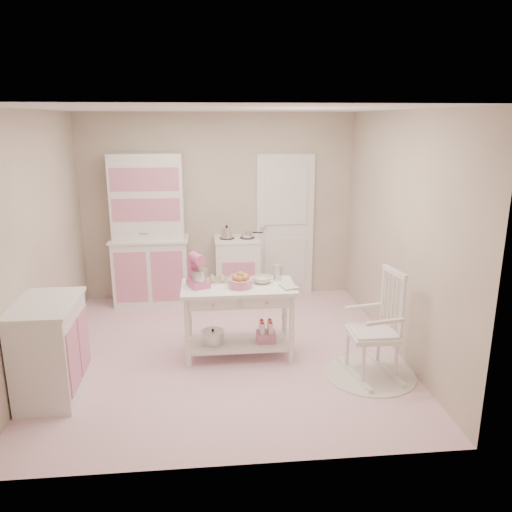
{
  "coord_description": "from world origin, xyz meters",
  "views": [
    {
      "loc": [
        -0.16,
        -5.08,
        2.5
      ],
      "look_at": [
        0.39,
        0.41,
        0.98
      ],
      "focal_mm": 35.0,
      "sensor_mm": 36.0,
      "label": 1
    }
  ],
  "objects_px": {
    "base_cabinet": "(50,349)",
    "stove": "(237,270)",
    "stand_mixer": "(198,271)",
    "work_table": "(239,321)",
    "bread_basket": "(240,283)",
    "hutch": "(149,230)",
    "rocking_chair": "(373,324)"
  },
  "relations": [
    {
      "from": "rocking_chair",
      "to": "work_table",
      "type": "bearing_deg",
      "value": 145.26
    },
    {
      "from": "work_table",
      "to": "bread_basket",
      "type": "distance_m",
      "value": 0.45
    },
    {
      "from": "base_cabinet",
      "to": "stove",
      "type": "bearing_deg",
      "value": 51.35
    },
    {
      "from": "hutch",
      "to": "bread_basket",
      "type": "distance_m",
      "value": 2.13
    },
    {
      "from": "stove",
      "to": "rocking_chair",
      "type": "height_order",
      "value": "rocking_chair"
    },
    {
      "from": "work_table",
      "to": "hutch",
      "type": "bearing_deg",
      "value": 122.33
    },
    {
      "from": "base_cabinet",
      "to": "stand_mixer",
      "type": "xyz_separation_m",
      "value": [
        1.36,
        0.66,
        0.51
      ]
    },
    {
      "from": "rocking_chair",
      "to": "work_table",
      "type": "distance_m",
      "value": 1.42
    },
    {
      "from": "stove",
      "to": "base_cabinet",
      "type": "xyz_separation_m",
      "value": [
        -1.87,
        -2.34,
        0.0
      ]
    },
    {
      "from": "stove",
      "to": "rocking_chair",
      "type": "xyz_separation_m",
      "value": [
        1.2,
        -2.27,
        0.09
      ]
    },
    {
      "from": "base_cabinet",
      "to": "work_table",
      "type": "relative_size",
      "value": 0.77
    },
    {
      "from": "base_cabinet",
      "to": "rocking_chair",
      "type": "height_order",
      "value": "rocking_chair"
    },
    {
      "from": "hutch",
      "to": "base_cabinet",
      "type": "height_order",
      "value": "hutch"
    },
    {
      "from": "base_cabinet",
      "to": "stand_mixer",
      "type": "distance_m",
      "value": 1.59
    },
    {
      "from": "hutch",
      "to": "stand_mixer",
      "type": "bearing_deg",
      "value": -68.34
    },
    {
      "from": "work_table",
      "to": "stand_mixer",
      "type": "height_order",
      "value": "stand_mixer"
    },
    {
      "from": "bread_basket",
      "to": "base_cabinet",
      "type": "bearing_deg",
      "value": -161.72
    },
    {
      "from": "hutch",
      "to": "work_table",
      "type": "xyz_separation_m",
      "value": [
        1.11,
        -1.75,
        -0.64
      ]
    },
    {
      "from": "stand_mixer",
      "to": "rocking_chair",
      "type": "bearing_deg",
      "value": -42.75
    },
    {
      "from": "bread_basket",
      "to": "work_table",
      "type": "bearing_deg",
      "value": 111.8
    },
    {
      "from": "hutch",
      "to": "rocking_chair",
      "type": "bearing_deg",
      "value": -44.01
    },
    {
      "from": "work_table",
      "to": "bread_basket",
      "type": "relative_size",
      "value": 4.8
    },
    {
      "from": "hutch",
      "to": "stand_mixer",
      "type": "distance_m",
      "value": 1.86
    },
    {
      "from": "work_table",
      "to": "stand_mixer",
      "type": "distance_m",
      "value": 0.71
    },
    {
      "from": "stove",
      "to": "stand_mixer",
      "type": "relative_size",
      "value": 2.71
    },
    {
      "from": "rocking_chair",
      "to": "hutch",
      "type": "bearing_deg",
      "value": 125.1
    },
    {
      "from": "hutch",
      "to": "work_table",
      "type": "distance_m",
      "value": 2.16
    },
    {
      "from": "hutch",
      "to": "base_cabinet",
      "type": "relative_size",
      "value": 2.26
    },
    {
      "from": "bread_basket",
      "to": "hutch",
      "type": "bearing_deg",
      "value": 122.07
    },
    {
      "from": "base_cabinet",
      "to": "stand_mixer",
      "type": "bearing_deg",
      "value": 26.06
    },
    {
      "from": "stand_mixer",
      "to": "bread_basket",
      "type": "relative_size",
      "value": 1.36
    },
    {
      "from": "rocking_chair",
      "to": "stove",
      "type": "bearing_deg",
      "value": 106.99
    }
  ]
}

